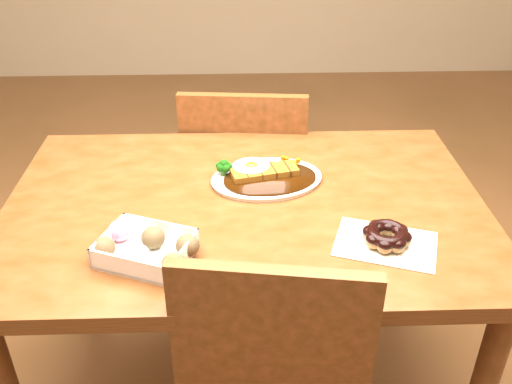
{
  "coord_description": "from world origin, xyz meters",
  "views": [
    {
      "loc": [
        -0.01,
        -1.2,
        1.52
      ],
      "look_at": [
        0.03,
        -0.05,
        0.81
      ],
      "focal_mm": 40.0,
      "sensor_mm": 36.0,
      "label": 1
    }
  ],
  "objects_px": {
    "pon_de_ring": "(387,237)",
    "chair_far": "(246,185)",
    "table": "(245,234)",
    "donut_box": "(146,248)",
    "katsu_curry_plate": "(265,176)"
  },
  "relations": [
    {
      "from": "table",
      "to": "chair_far",
      "type": "distance_m",
      "value": 0.56
    },
    {
      "from": "chair_far",
      "to": "pon_de_ring",
      "type": "distance_m",
      "value": 0.84
    },
    {
      "from": "table",
      "to": "chair_far",
      "type": "height_order",
      "value": "chair_far"
    },
    {
      "from": "chair_far",
      "to": "katsu_curry_plate",
      "type": "xyz_separation_m",
      "value": [
        0.04,
        -0.43,
        0.29
      ]
    },
    {
      "from": "pon_de_ring",
      "to": "chair_far",
      "type": "bearing_deg",
      "value": 112.61
    },
    {
      "from": "table",
      "to": "katsu_curry_plate",
      "type": "bearing_deg",
      "value": 62.29
    },
    {
      "from": "table",
      "to": "pon_de_ring",
      "type": "bearing_deg",
      "value": -31.04
    },
    {
      "from": "chair_far",
      "to": "pon_de_ring",
      "type": "xyz_separation_m",
      "value": [
        0.3,
        -0.72,
        0.29
      ]
    },
    {
      "from": "katsu_curry_plate",
      "to": "donut_box",
      "type": "bearing_deg",
      "value": -130.32
    },
    {
      "from": "chair_far",
      "to": "pon_de_ring",
      "type": "relative_size",
      "value": 3.36
    },
    {
      "from": "chair_far",
      "to": "katsu_curry_plate",
      "type": "distance_m",
      "value": 0.52
    },
    {
      "from": "katsu_curry_plate",
      "to": "pon_de_ring",
      "type": "height_order",
      "value": "katsu_curry_plate"
    },
    {
      "from": "table",
      "to": "donut_box",
      "type": "relative_size",
      "value": 5.17
    },
    {
      "from": "table",
      "to": "donut_box",
      "type": "xyz_separation_m",
      "value": [
        -0.22,
        -0.22,
        0.13
      ]
    },
    {
      "from": "pon_de_ring",
      "to": "table",
      "type": "bearing_deg",
      "value": 148.96
    }
  ]
}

